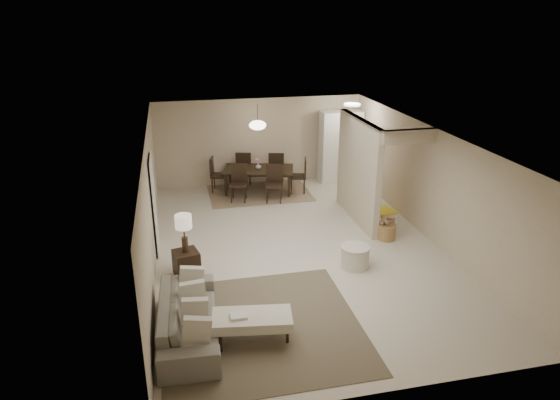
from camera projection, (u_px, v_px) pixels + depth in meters
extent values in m
plane|color=beige|center=(297.00, 248.00, 10.86)|extent=(9.00, 9.00, 0.00)
plane|color=white|center=(299.00, 135.00, 9.96)|extent=(9.00, 9.00, 0.00)
plane|color=#C4B095|center=(260.00, 141.00, 14.51)|extent=(6.00, 0.00, 6.00)
plane|color=#C4B095|center=(151.00, 205.00, 9.80)|extent=(0.00, 9.00, 9.00)
plane|color=#C4B095|center=(430.00, 184.00, 11.01)|extent=(0.00, 9.00, 9.00)
cube|color=#C4B095|center=(358.00, 170.00, 11.91)|extent=(0.15, 2.50, 2.50)
cube|color=black|center=(154.00, 205.00, 10.44)|extent=(0.04, 0.90, 2.04)
cube|color=white|center=(340.00, 147.00, 14.73)|extent=(1.20, 0.55, 2.10)
cylinder|color=white|center=(352.00, 105.00, 13.35)|extent=(0.44, 0.44, 0.05)
cube|color=brown|center=(262.00, 326.00, 8.17)|extent=(3.20, 3.20, 0.01)
imported|color=slate|center=(189.00, 318.00, 7.82)|extent=(2.31, 0.99, 0.66)
cube|color=beige|center=(252.00, 320.00, 7.73)|extent=(1.31, 0.74, 0.17)
cylinder|color=black|center=(221.00, 344.00, 7.51)|extent=(0.05, 0.05, 0.28)
cylinder|color=black|center=(287.00, 335.00, 7.72)|extent=(0.05, 0.05, 0.28)
cylinder|color=black|center=(218.00, 328.00, 7.89)|extent=(0.05, 0.05, 0.28)
cylinder|color=black|center=(282.00, 320.00, 8.10)|extent=(0.05, 0.05, 0.28)
cube|color=black|center=(186.00, 263.00, 9.67)|extent=(0.55, 0.55, 0.50)
cylinder|color=#422E1C|center=(185.00, 245.00, 9.52)|extent=(0.12, 0.12, 0.30)
cylinder|color=#422E1C|center=(184.00, 231.00, 9.42)|extent=(0.03, 0.03, 0.26)
cylinder|color=beige|center=(183.00, 222.00, 9.35)|extent=(0.32, 0.32, 0.26)
cylinder|color=beige|center=(355.00, 257.00, 9.98)|extent=(0.58, 0.58, 0.45)
cylinder|color=olive|center=(387.00, 232.00, 11.21)|extent=(0.46, 0.46, 0.35)
cube|color=#7E654E|center=(259.00, 192.00, 14.15)|extent=(2.80, 2.10, 0.01)
imported|color=black|center=(259.00, 181.00, 14.03)|extent=(2.13, 1.52, 0.68)
imported|color=silver|center=(258.00, 166.00, 13.87)|extent=(0.22, 0.22, 0.17)
cube|color=yellow|center=(376.00, 212.00, 12.74)|extent=(1.06, 0.73, 0.01)
cylinder|color=#422E1C|center=(257.00, 113.00, 13.34)|extent=(0.02, 0.02, 0.50)
ellipsoid|color=#FFEAC6|center=(258.00, 125.00, 13.46)|extent=(0.46, 0.46, 0.25)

